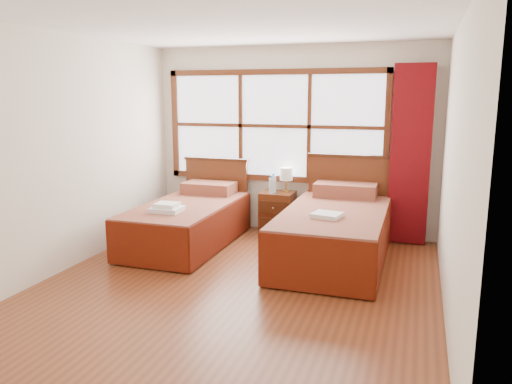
% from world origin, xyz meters
% --- Properties ---
extents(floor, '(4.50, 4.50, 0.00)m').
position_xyz_m(floor, '(0.00, 0.00, 0.00)').
color(floor, brown).
rests_on(floor, ground).
extents(ceiling, '(4.50, 4.50, 0.00)m').
position_xyz_m(ceiling, '(0.00, 0.00, 2.60)').
color(ceiling, white).
rests_on(ceiling, wall_back).
extents(wall_back, '(4.00, 0.00, 4.00)m').
position_xyz_m(wall_back, '(0.00, 2.25, 1.30)').
color(wall_back, silver).
rests_on(wall_back, floor).
extents(wall_left, '(0.00, 4.50, 4.50)m').
position_xyz_m(wall_left, '(-2.00, 0.00, 1.30)').
color(wall_left, silver).
rests_on(wall_left, floor).
extents(wall_right, '(0.00, 4.50, 4.50)m').
position_xyz_m(wall_right, '(2.00, 0.00, 1.30)').
color(wall_right, silver).
rests_on(wall_right, floor).
extents(window, '(3.16, 0.06, 1.56)m').
position_xyz_m(window, '(-0.25, 2.21, 1.50)').
color(window, white).
rests_on(window, wall_back).
extents(curtain, '(0.50, 0.16, 2.30)m').
position_xyz_m(curtain, '(1.60, 2.11, 1.17)').
color(curtain, maroon).
rests_on(curtain, wall_back).
extents(bed_left, '(1.05, 2.07, 1.02)m').
position_xyz_m(bed_left, '(-1.11, 1.20, 0.31)').
color(bed_left, '#3B1C0C').
rests_on(bed_left, floor).
extents(bed_right, '(1.17, 2.28, 1.15)m').
position_xyz_m(bed_right, '(0.81, 1.20, 0.35)').
color(bed_right, '#3B1C0C').
rests_on(bed_right, floor).
extents(nightstand, '(0.45, 0.44, 0.60)m').
position_xyz_m(nightstand, '(-0.14, 1.99, 0.30)').
color(nightstand, '#552712').
rests_on(nightstand, floor).
extents(towels_left, '(0.37, 0.33, 0.11)m').
position_xyz_m(towels_left, '(-1.15, 0.67, 0.59)').
color(towels_left, white).
rests_on(towels_left, bed_left).
extents(towels_right, '(0.35, 0.32, 0.05)m').
position_xyz_m(towels_right, '(0.78, 0.73, 0.64)').
color(towels_right, white).
rests_on(towels_right, bed_right).
extents(lamp, '(0.18, 0.18, 0.34)m').
position_xyz_m(lamp, '(-0.03, 2.05, 0.84)').
color(lamp, '#BB903C').
rests_on(lamp, nightstand).
extents(bottle_near, '(0.07, 0.07, 0.27)m').
position_xyz_m(bottle_near, '(-0.18, 1.93, 0.72)').
color(bottle_near, '#BEE3F5').
rests_on(bottle_near, nightstand).
extents(bottle_far, '(0.07, 0.07, 0.25)m').
position_xyz_m(bottle_far, '(-0.19, 1.88, 0.71)').
color(bottle_far, '#BEE3F5').
rests_on(bottle_far, nightstand).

